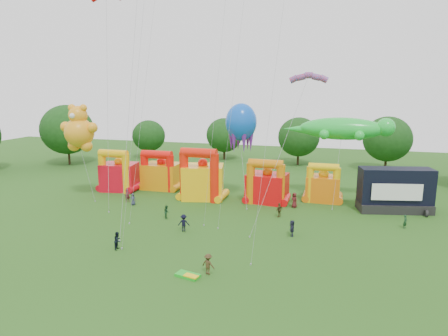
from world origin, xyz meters
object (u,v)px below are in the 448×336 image
(bouncy_castle_0, at_px, (119,175))
(bouncy_castle_2, at_px, (202,179))
(teddy_bear_kite, at_px, (81,139))
(octopus_kite, at_px, (242,146))
(spectator_0, at_px, (133,199))
(stage_trailer, at_px, (395,190))
(spectator_4, at_px, (279,210))
(gecko_kite, at_px, (341,138))

(bouncy_castle_0, xyz_separation_m, bouncy_castle_2, (13.73, -0.97, 0.34))
(teddy_bear_kite, xyz_separation_m, octopus_kite, (21.53, 4.94, -0.84))
(bouncy_castle_0, distance_m, spectator_0, 8.90)
(stage_trailer, xyz_separation_m, spectator_4, (-13.67, -6.43, -1.80))
(stage_trailer, distance_m, gecko_kite, 9.73)
(octopus_kite, bearing_deg, teddy_bear_kite, -167.09)
(stage_trailer, relative_size, octopus_kite, 0.69)
(stage_trailer, xyz_separation_m, teddy_bear_kite, (-41.16, -5.80, 5.77))
(bouncy_castle_0, height_order, spectator_0, bouncy_castle_0)
(bouncy_castle_0, distance_m, teddy_bear_kite, 8.51)
(spectator_4, bearing_deg, stage_trailer, 147.20)
(bouncy_castle_0, distance_m, octopus_kite, 20.05)
(bouncy_castle_0, bearing_deg, stage_trailer, 0.26)
(stage_trailer, distance_m, teddy_bear_kite, 41.97)
(bouncy_castle_2, distance_m, spectator_4, 12.89)
(octopus_kite, bearing_deg, stage_trailer, 2.53)
(bouncy_castle_0, relative_size, spectator_4, 3.64)
(gecko_kite, bearing_deg, octopus_kite, -161.75)
(stage_trailer, height_order, teddy_bear_kite, teddy_bear_kite)
(stage_trailer, distance_m, octopus_kite, 20.26)
(stage_trailer, relative_size, spectator_4, 5.27)
(bouncy_castle_2, distance_m, teddy_bear_kite, 17.50)
(bouncy_castle_2, height_order, spectator_4, bouncy_castle_2)
(bouncy_castle_2, distance_m, gecko_kite, 19.79)
(bouncy_castle_0, relative_size, bouncy_castle_2, 0.87)
(stage_trailer, bearing_deg, gecko_kite, 154.30)
(stage_trailer, distance_m, spectator_0, 33.88)
(spectator_0, xyz_separation_m, spectator_4, (19.49, 0.26, 0.09))
(bouncy_castle_2, relative_size, teddy_bear_kite, 0.56)
(teddy_bear_kite, bearing_deg, octopus_kite, 12.91)
(teddy_bear_kite, bearing_deg, bouncy_castle_2, 16.31)
(gecko_kite, bearing_deg, stage_trailer, -25.70)
(bouncy_castle_0, bearing_deg, gecko_kite, 6.24)
(octopus_kite, relative_size, spectator_4, 7.60)
(bouncy_castle_0, xyz_separation_m, spectator_4, (25.33, -6.25, -1.56))
(stage_trailer, bearing_deg, bouncy_castle_2, -177.39)
(stage_trailer, xyz_separation_m, gecko_kite, (-6.92, 3.33, 5.98))
(bouncy_castle_2, relative_size, octopus_kite, 0.55)
(spectator_0, bearing_deg, gecko_kite, 6.42)
(bouncy_castle_0, distance_m, stage_trailer, 39.00)
(stage_trailer, distance_m, spectator_4, 15.21)
(gecko_kite, bearing_deg, teddy_bear_kite, -165.07)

